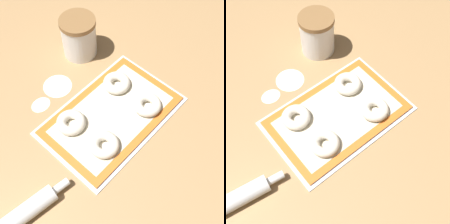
# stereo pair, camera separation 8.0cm
# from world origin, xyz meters

# --- Properties ---
(ground_plane) EXTENTS (2.80, 2.80, 0.00)m
(ground_plane) POSITION_xyz_m (0.00, 0.00, 0.00)
(ground_plane) COLOR #A87F51
(baking_tray) EXTENTS (0.46, 0.30, 0.01)m
(baking_tray) POSITION_xyz_m (0.01, -0.00, 0.00)
(baking_tray) COLOR silver
(baking_tray) RESTS_ON ground_plane
(baking_mat) EXTENTS (0.43, 0.27, 0.00)m
(baking_mat) POSITION_xyz_m (0.01, -0.00, 0.01)
(baking_mat) COLOR orange
(baking_mat) RESTS_ON baking_tray
(bagel_front_left) EXTENTS (0.09, 0.09, 0.03)m
(bagel_front_left) POSITION_xyz_m (-0.09, -0.06, 0.03)
(bagel_front_left) COLOR silver
(bagel_front_left) RESTS_ON baking_mat
(bagel_front_right) EXTENTS (0.09, 0.09, 0.03)m
(bagel_front_right) POSITION_xyz_m (0.11, -0.07, 0.03)
(bagel_front_right) COLOR silver
(bagel_front_right) RESTS_ON baking_mat
(bagel_back_left) EXTENTS (0.09, 0.09, 0.03)m
(bagel_back_left) POSITION_xyz_m (-0.11, 0.07, 0.03)
(bagel_back_left) COLOR silver
(bagel_back_left) RESTS_ON baking_mat
(bagel_back_right) EXTENTS (0.09, 0.09, 0.03)m
(bagel_back_right) POSITION_xyz_m (0.11, 0.07, 0.03)
(bagel_back_right) COLOR silver
(bagel_back_right) RESTS_ON baking_mat
(flour_canister) EXTENTS (0.13, 0.13, 0.15)m
(flour_canister) POSITION_xyz_m (0.15, 0.28, 0.08)
(flour_canister) COLOR white
(flour_canister) RESTS_ON ground_plane
(flour_patch_near) EXTENTS (0.10, 0.10, 0.00)m
(flour_patch_near) POSITION_xyz_m (-0.03, 0.23, 0.00)
(flour_patch_near) COLOR white
(flour_patch_near) RESTS_ON ground_plane
(flour_patch_far) EXTENTS (0.07, 0.06, 0.00)m
(flour_patch_far) POSITION_xyz_m (-0.12, 0.21, 0.00)
(flour_patch_far) COLOR white
(flour_patch_far) RESTS_ON ground_plane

